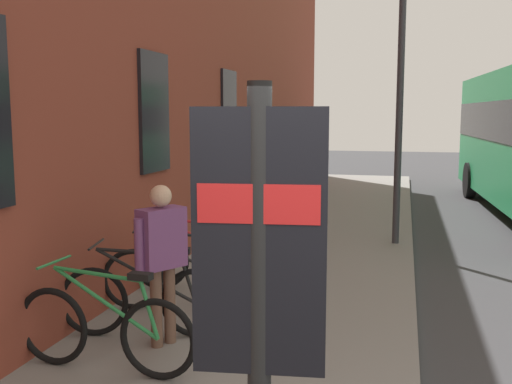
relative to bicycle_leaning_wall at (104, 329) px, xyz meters
The scene contains 10 objects.
ground 5.08m from the bicycle_leaning_wall, 47.00° to the right, with size 60.00×60.00×0.00m, color #38383A.
sidewalk_pavement 5.55m from the bicycle_leaning_wall, ahead, with size 24.00×3.50×0.12m, color gray.
station_facade 7.52m from the bicycle_leaning_wall, ahead, with size 22.00×0.65×8.47m.
bicycle_leaning_wall is the anchor object (origin of this frame).
bicycle_far_end 0.86m from the bicycle_leaning_wall, ahead, with size 0.55×1.74×0.97m.
bicycle_by_door 1.77m from the bicycle_leaning_wall, ahead, with size 0.66×1.71×0.97m.
bicycle_end_of_row 2.59m from the bicycle_leaning_wall, ahead, with size 0.68×1.70×0.97m.
transit_info_sign 3.19m from the bicycle_leaning_wall, 138.80° to the right, with size 0.15×0.56×2.40m.
pedestrian_near_bus 0.95m from the bicycle_leaning_wall, 19.48° to the right, with size 0.53×0.43×1.59m.
street_lamp 6.95m from the bicycle_leaning_wall, 21.77° to the right, with size 0.28×0.28×4.90m.
Camera 1 is at (-1.97, 0.20, 2.40)m, focal length 41.64 mm.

